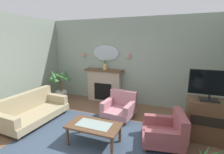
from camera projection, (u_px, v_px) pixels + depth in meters
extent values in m
cube|color=brown|center=(87.00, 150.00, 3.30)|extent=(6.62, 6.44, 0.10)
cube|color=#93A393|center=(126.00, 62.00, 5.49)|extent=(6.62, 0.10, 2.87)
cube|color=#38475B|center=(92.00, 142.00, 3.47)|extent=(3.20, 2.40, 0.01)
cube|color=tan|center=(104.00, 86.00, 5.75)|extent=(1.20, 0.28, 1.10)
cube|color=black|center=(103.00, 91.00, 5.70)|extent=(0.64, 0.12, 0.60)
cube|color=brown|center=(104.00, 70.00, 5.61)|extent=(1.36, 0.36, 0.06)
cylinder|color=tan|center=(105.00, 67.00, 5.54)|extent=(0.14, 0.14, 0.21)
cone|color=#2D6633|center=(105.00, 61.00, 5.50)|extent=(0.10, 0.10, 0.16)
ellipsoid|color=#B2BCC6|center=(106.00, 53.00, 5.62)|extent=(0.96, 0.06, 0.56)
cone|color=#D17066|center=(84.00, 54.00, 5.88)|extent=(0.14, 0.14, 0.14)
cone|color=#D17066|center=(129.00, 55.00, 5.29)|extent=(0.14, 0.14, 0.14)
cube|color=brown|center=(94.00, 125.00, 3.32)|extent=(1.10, 0.60, 0.04)
cube|color=#8C9E99|center=(94.00, 124.00, 3.32)|extent=(0.72, 0.36, 0.01)
cylinder|color=brown|center=(68.00, 136.00, 3.32)|extent=(0.06, 0.06, 0.40)
cylinder|color=brown|center=(112.00, 147.00, 2.98)|extent=(0.06, 0.06, 0.40)
cylinder|color=brown|center=(80.00, 125.00, 3.76)|extent=(0.06, 0.06, 0.40)
cylinder|color=brown|center=(120.00, 134.00, 3.42)|extent=(0.06, 0.06, 0.40)
cube|color=tan|center=(36.00, 115.00, 4.29)|extent=(0.91, 1.73, 0.18)
cube|color=tan|center=(25.00, 102.00, 4.35)|extent=(0.25, 1.71, 0.48)
cube|color=tan|center=(6.00, 121.00, 3.55)|extent=(0.76, 0.19, 0.24)
cube|color=tan|center=(56.00, 98.00, 4.94)|extent=(0.76, 0.19, 0.24)
cylinder|color=brown|center=(19.00, 139.00, 3.50)|extent=(0.07, 0.07, 0.10)
cylinder|color=brown|center=(65.00, 111.00, 4.88)|extent=(0.07, 0.07, 0.10)
cylinder|color=brown|center=(48.00, 107.00, 5.14)|extent=(0.07, 0.07, 0.10)
cube|color=#B77A84|center=(119.00, 111.00, 4.54)|extent=(0.88, 0.88, 0.16)
cube|color=#B77A84|center=(124.00, 98.00, 4.77)|extent=(0.81, 0.24, 0.45)
cube|color=#B77A84|center=(108.00, 103.00, 4.65)|extent=(0.21, 0.73, 0.22)
cube|color=#B77A84|center=(130.00, 107.00, 4.35)|extent=(0.21, 0.73, 0.22)
cylinder|color=brown|center=(102.00, 118.00, 4.42)|extent=(0.06, 0.06, 0.10)
cylinder|color=brown|center=(125.00, 124.00, 4.12)|extent=(0.06, 0.06, 0.10)
cylinder|color=brown|center=(113.00, 109.00, 5.01)|extent=(0.06, 0.06, 0.10)
cylinder|color=brown|center=(134.00, 113.00, 4.71)|extent=(0.06, 0.06, 0.10)
cube|color=#934C51|center=(162.00, 136.00, 3.37)|extent=(0.93, 0.93, 0.16)
cube|color=#934C51|center=(180.00, 124.00, 3.24)|extent=(0.30, 0.82, 0.45)
cube|color=#934C51|center=(160.00, 120.00, 3.65)|extent=(0.73, 0.27, 0.22)
cube|color=#934C51|center=(164.00, 137.00, 3.00)|extent=(0.73, 0.27, 0.22)
cylinder|color=brown|center=(145.00, 131.00, 3.78)|extent=(0.06, 0.06, 0.10)
cylinder|color=brown|center=(145.00, 150.00, 3.13)|extent=(0.06, 0.06, 0.10)
cylinder|color=brown|center=(175.00, 134.00, 3.66)|extent=(0.06, 0.06, 0.10)
cylinder|color=brown|center=(182.00, 154.00, 3.01)|extent=(0.06, 0.06, 0.10)
cube|color=brown|center=(206.00, 120.00, 3.50)|extent=(0.80, 0.56, 0.90)
cube|color=black|center=(209.00, 122.00, 3.22)|extent=(0.68, 0.02, 0.20)
cube|color=black|center=(209.00, 100.00, 3.38)|extent=(0.36, 0.24, 0.03)
cylinder|color=black|center=(209.00, 97.00, 3.37)|extent=(0.04, 0.04, 0.10)
cube|color=black|center=(211.00, 83.00, 3.30)|extent=(0.84, 0.04, 0.52)
cube|color=black|center=(211.00, 83.00, 3.28)|extent=(0.80, 0.01, 0.48)
cylinder|color=silver|center=(61.00, 96.00, 5.86)|extent=(0.40, 0.40, 0.35)
cylinder|color=brown|center=(61.00, 86.00, 5.78)|extent=(0.07, 0.07, 0.37)
cone|color=#4C8447|center=(65.00, 76.00, 5.60)|extent=(0.19, 0.54, 0.46)
cone|color=#4C8447|center=(66.00, 75.00, 5.77)|extent=(0.42, 0.44, 0.53)
cone|color=#4C8447|center=(63.00, 74.00, 5.91)|extent=(0.54, 0.24, 0.48)
cone|color=#4C8447|center=(58.00, 74.00, 5.87)|extent=(0.41, 0.50, 0.49)
cone|color=#4C8447|center=(54.00, 75.00, 5.71)|extent=(0.30, 0.58, 0.40)
cone|color=#4C8447|center=(54.00, 76.00, 5.54)|extent=(0.52, 0.34, 0.49)
cone|color=#4C8447|center=(60.00, 77.00, 5.49)|extent=(0.53, 0.47, 0.40)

